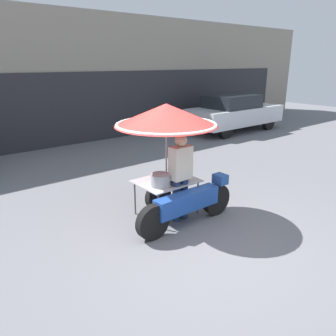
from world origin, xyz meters
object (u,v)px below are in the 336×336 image
object	(u,v)px
parked_car	(234,112)
potted_plant	(251,109)
vendor_person	(181,173)
vendor_motorcycle_cart	(169,132)

from	to	relation	value
parked_car	potted_plant	size ratio (longest dim) A/B	4.26
vendor_person	parked_car	world-z (taller)	vendor_person
vendor_motorcycle_cart	potted_plant	world-z (taller)	vendor_motorcycle_cart
vendor_person	parked_car	distance (m)	8.32
parked_car	potted_plant	distance (m)	2.79
parked_car	potted_plant	xyz separation A→B (m)	(2.55, 1.12, -0.19)
parked_car	vendor_person	bearing A→B (deg)	-145.91
vendor_person	potted_plant	world-z (taller)	vendor_person
vendor_person	parked_car	bearing A→B (deg)	34.09
vendor_motorcycle_cart	vendor_person	size ratio (longest dim) A/B	1.31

